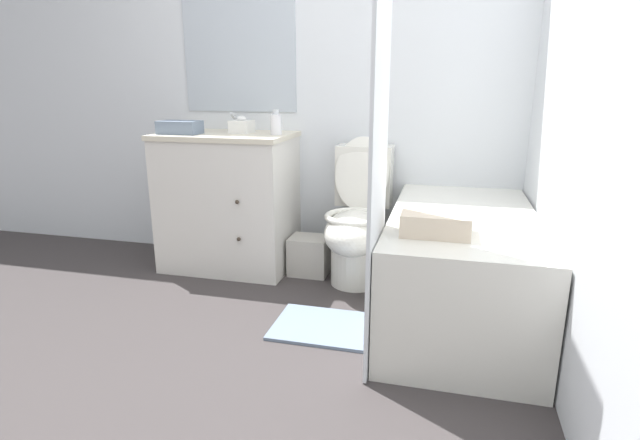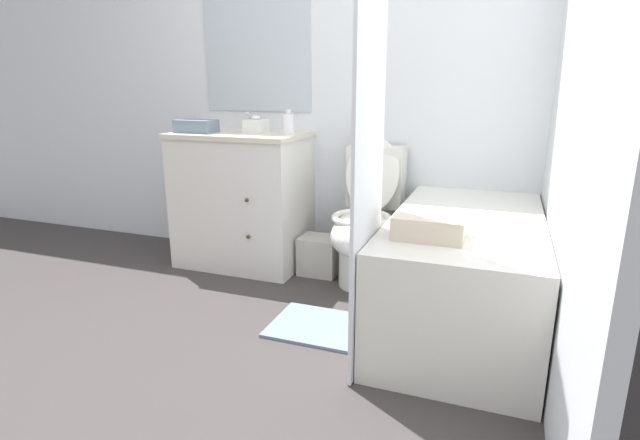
% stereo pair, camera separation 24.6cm
% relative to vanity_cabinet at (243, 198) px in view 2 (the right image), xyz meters
% --- Properties ---
extents(ground_plane, '(14.00, 14.00, 0.00)m').
position_rel_vanity_cabinet_xyz_m(ground_plane, '(0.70, -1.32, -0.45)').
color(ground_plane, '#383333').
extents(wall_back, '(8.00, 0.06, 2.50)m').
position_rel_vanity_cabinet_xyz_m(wall_back, '(0.69, 0.29, 0.80)').
color(wall_back, silver).
rests_on(wall_back, ground_plane).
extents(wall_right, '(0.05, 2.58, 2.50)m').
position_rel_vanity_cabinet_xyz_m(wall_right, '(1.84, -0.52, 0.80)').
color(wall_right, silver).
rests_on(wall_right, ground_plane).
extents(vanity_cabinet, '(0.83, 0.57, 0.88)m').
position_rel_vanity_cabinet_xyz_m(vanity_cabinet, '(0.00, 0.00, 0.00)').
color(vanity_cabinet, silver).
rests_on(vanity_cabinet, ground_plane).
extents(sink_faucet, '(0.14, 0.12, 0.12)m').
position_rel_vanity_cabinet_xyz_m(sink_faucet, '(-0.00, 0.18, 0.46)').
color(sink_faucet, silver).
rests_on(sink_faucet, vanity_cabinet).
extents(toilet, '(0.35, 0.65, 0.87)m').
position_rel_vanity_cabinet_xyz_m(toilet, '(0.86, -0.07, -0.07)').
color(toilet, silver).
rests_on(toilet, ground_plane).
extents(bathtub, '(0.70, 1.38, 0.56)m').
position_rel_vanity_cabinet_xyz_m(bathtub, '(1.45, -0.42, -0.17)').
color(bathtub, silver).
rests_on(bathtub, ground_plane).
extents(shower_curtain, '(0.02, 0.43, 1.99)m').
position_rel_vanity_cabinet_xyz_m(shower_curtain, '(1.09, -0.93, 0.55)').
color(shower_curtain, white).
rests_on(shower_curtain, ground_plane).
extents(wastebasket, '(0.24, 0.21, 0.24)m').
position_rel_vanity_cabinet_xyz_m(wastebasket, '(0.55, -0.02, -0.33)').
color(wastebasket, '#B7B2A8').
rests_on(wastebasket, ground_plane).
extents(tissue_box, '(0.13, 0.14, 0.10)m').
position_rel_vanity_cabinet_xyz_m(tissue_box, '(0.10, 0.04, 0.47)').
color(tissue_box, white).
rests_on(tissue_box, vanity_cabinet).
extents(soap_dispenser, '(0.07, 0.07, 0.15)m').
position_rel_vanity_cabinet_xyz_m(soap_dispenser, '(0.34, -0.01, 0.49)').
color(soap_dispenser, silver).
rests_on(soap_dispenser, vanity_cabinet).
extents(hand_towel_folded, '(0.25, 0.15, 0.08)m').
position_rel_vanity_cabinet_xyz_m(hand_towel_folded, '(-0.25, -0.11, 0.47)').
color(hand_towel_folded, slate).
rests_on(hand_towel_folded, vanity_cabinet).
extents(bath_towel_folded, '(0.29, 0.22, 0.10)m').
position_rel_vanity_cabinet_xyz_m(bath_towel_folded, '(1.33, -0.80, 0.16)').
color(bath_towel_folded, beige).
rests_on(bath_towel_folded, bathtub).
extents(bath_mat, '(0.50, 0.39, 0.02)m').
position_rel_vanity_cabinet_xyz_m(bath_mat, '(0.82, -0.72, -0.44)').
color(bath_mat, slate).
rests_on(bath_mat, ground_plane).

